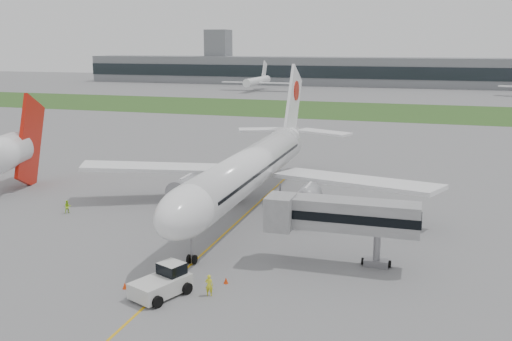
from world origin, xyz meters
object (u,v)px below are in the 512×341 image
(jet_bridge, at_px, (337,215))
(neighbor_aircraft, at_px, (5,153))
(airliner, at_px, (252,166))
(pushback_tug, at_px, (164,281))
(ground_crew_near, at_px, (209,285))

(jet_bridge, relative_size, neighbor_aircraft, 0.80)
(airliner, distance_m, jet_bridge, 20.85)
(airliner, bearing_deg, neighbor_aircraft, -176.61)
(airliner, xyz_separation_m, neighbor_aircraft, (-36.45, -2.16, 0.14))
(airliner, xyz_separation_m, jet_bridge, (13.55, -15.84, -0.68))
(pushback_tug, height_order, jet_bridge, jet_bridge)
(airliner, xyz_separation_m, ground_crew_near, (4.29, -26.09, -4.71))
(pushback_tug, bearing_deg, airliner, 113.38)
(jet_bridge, bearing_deg, airliner, 130.08)
(airliner, xyz_separation_m, pushback_tug, (0.46, -27.02, -4.48))
(airliner, bearing_deg, pushback_tug, -89.03)
(jet_bridge, xyz_separation_m, ground_crew_near, (-9.26, -10.26, -4.03))
(jet_bridge, relative_size, ground_crew_near, 7.65)
(airliner, distance_m, ground_crew_near, 26.86)
(pushback_tug, height_order, neighbor_aircraft, neighbor_aircraft)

